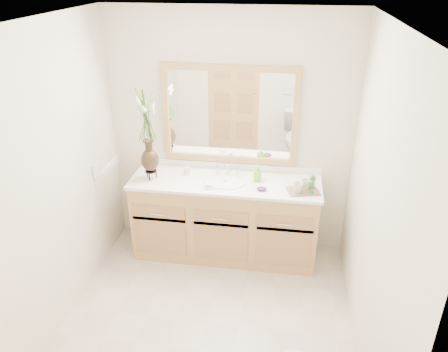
% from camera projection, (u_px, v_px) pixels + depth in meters
% --- Properties ---
extents(floor, '(2.60, 2.60, 0.00)m').
position_uv_depth(floor, '(207.00, 323.00, 3.67)').
color(floor, beige).
rests_on(floor, ground).
extents(ceiling, '(2.40, 2.60, 0.02)m').
position_uv_depth(ceiling, '(200.00, 23.00, 2.61)').
color(ceiling, white).
rests_on(ceiling, wall_back).
extents(wall_back, '(2.40, 0.02, 2.40)m').
position_uv_depth(wall_back, '(230.00, 135.00, 4.29)').
color(wall_back, beige).
rests_on(wall_back, floor).
extents(wall_front, '(2.40, 0.02, 2.40)m').
position_uv_depth(wall_front, '(149.00, 335.00, 1.99)').
color(wall_front, beige).
rests_on(wall_front, floor).
extents(wall_left, '(0.02, 2.60, 2.40)m').
position_uv_depth(wall_left, '(49.00, 186.00, 3.30)').
color(wall_left, beige).
rests_on(wall_left, floor).
extents(wall_right, '(0.02, 2.60, 2.40)m').
position_uv_depth(wall_right, '(377.00, 211.00, 2.98)').
color(wall_right, beige).
rests_on(wall_right, floor).
extents(vanity, '(1.80, 0.55, 0.80)m').
position_uv_depth(vanity, '(225.00, 219.00, 4.39)').
color(vanity, tan).
rests_on(vanity, floor).
extents(counter, '(1.84, 0.57, 0.03)m').
position_uv_depth(counter, '(225.00, 182.00, 4.21)').
color(counter, white).
rests_on(counter, vanity).
extents(sink, '(0.38, 0.34, 0.23)m').
position_uv_depth(sink, '(225.00, 187.00, 4.21)').
color(sink, white).
rests_on(sink, counter).
extents(mirror, '(1.32, 0.04, 0.97)m').
position_uv_depth(mirror, '(229.00, 115.00, 4.18)').
color(mirror, white).
rests_on(mirror, wall_back).
extents(switch_plate, '(0.02, 0.12, 0.12)m').
position_uv_depth(switch_plate, '(96.00, 170.00, 4.08)').
color(switch_plate, white).
rests_on(switch_plate, wall_left).
extents(flower_vase, '(0.20, 0.20, 0.83)m').
position_uv_depth(flower_vase, '(147.00, 124.00, 4.01)').
color(flower_vase, black).
rests_on(flower_vase, counter).
extents(tumbler, '(0.06, 0.06, 0.08)m').
position_uv_depth(tumbler, '(187.00, 171.00, 4.31)').
color(tumbler, beige).
rests_on(tumbler, counter).
extents(soap_dish, '(0.11, 0.11, 0.03)m').
position_uv_depth(soap_dish, '(209.00, 187.00, 4.08)').
color(soap_dish, beige).
rests_on(soap_dish, counter).
extents(soap_bottle, '(0.07, 0.07, 0.15)m').
position_uv_depth(soap_bottle, '(258.00, 174.00, 4.18)').
color(soap_bottle, '#75CE30').
rests_on(soap_bottle, counter).
extents(purple_dish, '(0.09, 0.08, 0.03)m').
position_uv_depth(purple_dish, '(262.00, 189.00, 4.03)').
color(purple_dish, '#482369').
rests_on(purple_dish, counter).
extents(tray, '(0.32, 0.25, 0.01)m').
position_uv_depth(tray, '(303.00, 191.00, 4.01)').
color(tray, brown).
rests_on(tray, counter).
extents(mug_left, '(0.11, 0.10, 0.10)m').
position_uv_depth(mug_left, '(298.00, 187.00, 3.95)').
color(mug_left, beige).
rests_on(mug_left, tray).
extents(mug_right, '(0.10, 0.09, 0.09)m').
position_uv_depth(mug_right, '(306.00, 184.00, 4.02)').
color(mug_right, beige).
rests_on(mug_right, tray).
extents(goblet_front, '(0.06, 0.06, 0.13)m').
position_uv_depth(goblet_front, '(312.00, 184.00, 3.92)').
color(goblet_front, '#236A2A').
rests_on(goblet_front, tray).
extents(goblet_back, '(0.06, 0.06, 0.13)m').
position_uv_depth(goblet_back, '(313.00, 179.00, 4.01)').
color(goblet_back, '#236A2A').
rests_on(goblet_back, tray).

